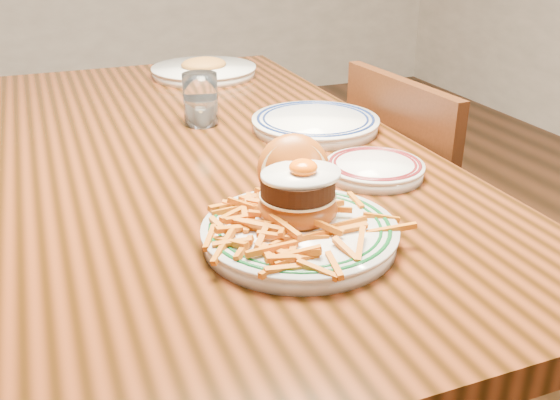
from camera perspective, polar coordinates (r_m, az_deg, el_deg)
name	(u,v)px	position (r m, az deg, el deg)	size (l,w,h in m)	color
table	(204,185)	(1.34, -6.98, 1.41)	(0.85, 1.60, 0.75)	black
chair_right	(427,231)	(1.61, 13.28, -2.80)	(0.43, 0.43, 0.86)	#3D1D0C
main_plate	(299,215)	(0.91, 1.73, -1.36)	(0.29, 0.30, 0.14)	silver
side_plate	(375,168)	(1.15, 8.65, 2.93)	(0.18, 0.18, 0.03)	silver
rear_plate	(315,122)	(1.39, 3.26, 7.10)	(0.28, 0.28, 0.03)	silver
water_glass	(201,102)	(1.43, -7.25, 8.85)	(0.08, 0.08, 0.12)	white
far_plate	(204,70)	(1.88, -6.97, 11.71)	(0.31, 0.31, 0.06)	silver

